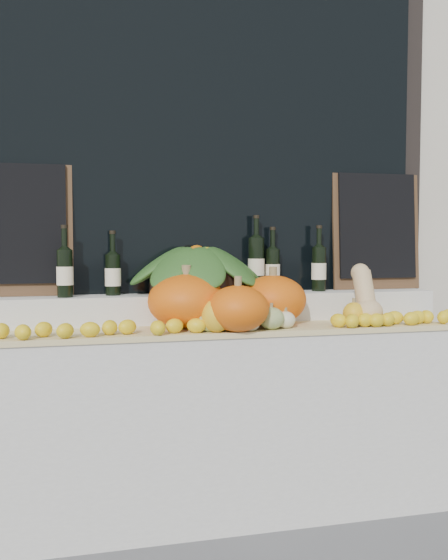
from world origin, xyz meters
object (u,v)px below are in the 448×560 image
(wine_bottle_tall, at_px, (256,264))
(pumpkin_left, at_px, (186,301))
(butternut_squash, at_px, (366,298))
(pumpkin_right, at_px, (273,300))
(produce_bowl, at_px, (197,269))

(wine_bottle_tall, bearing_deg, pumpkin_left, -147.77)
(butternut_squash, distance_m, wine_bottle_tall, 0.57)
(pumpkin_right, height_order, butternut_squash, butternut_squash)
(pumpkin_left, xyz_separation_m, produce_bowl, (0.09, 0.22, 0.13))
(pumpkin_left, bearing_deg, wine_bottle_tall, 32.23)
(pumpkin_right, relative_size, produce_bowl, 0.45)
(produce_bowl, bearing_deg, pumpkin_left, -112.96)
(pumpkin_left, relative_size, wine_bottle_tall, 0.91)
(butternut_squash, bearing_deg, pumpkin_left, 175.34)
(butternut_squash, bearing_deg, produce_bowl, 159.22)
(wine_bottle_tall, bearing_deg, pumpkin_right, -86.56)
(pumpkin_right, xyz_separation_m, butternut_squash, (0.43, -0.10, 0.01))
(pumpkin_left, bearing_deg, butternut_squash, -4.66)
(pumpkin_right, relative_size, butternut_squash, 1.10)
(produce_bowl, distance_m, wine_bottle_tall, 0.32)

